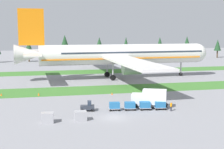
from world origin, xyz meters
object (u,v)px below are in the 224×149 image
Objects in this scene: cargo_dolly_second at (130,105)px; uld_container_1 at (81,116)px; cargo_dolly_third at (145,105)px; catering_truck at (150,98)px; taxiway_marker_2 at (39,94)px; taxiway_marker_3 at (1,94)px; cargo_dolly_fourth at (160,105)px; taxiway_marker_1 at (112,94)px; ground_crew_marshaller at (171,106)px; cargo_dolly_lead at (115,106)px; baggage_tug at (88,107)px; airliner at (117,54)px; uld_container_0 at (47,118)px.

uld_container_1 is (-9.96, -5.06, -0.12)m from cargo_dolly_second.
cargo_dolly_third is 13.66m from uld_container_1.
uld_container_1 is at bearing 124.44° from cargo_dolly_second.
cargo_dolly_third is at bearing 159.78° from catering_truck.
taxiway_marker_2 reaches higher than taxiway_marker_3.
taxiway_marker_1 is at bearing 27.58° from cargo_dolly_fourth.
ground_crew_marshaller reaches higher than cargo_dolly_second.
taxiway_marker_2 is (-16.74, 2.68, 0.08)m from taxiway_marker_1.
cargo_dolly_lead is 3.74× the size of taxiway_marker_3.
taxiway_marker_1 is at bearing -9.09° from taxiway_marker_2.
cargo_dolly_lead is 29.47m from taxiway_marker_3.
taxiway_marker_3 reaches higher than taxiway_marker_1.
baggage_tug is 25.41m from taxiway_marker_3.
airliner is at bearing 20.32° from catering_truck.
cargo_dolly_third is 1.37× the size of ground_crew_marshaller.
airliner reaches higher than cargo_dolly_fourth.
uld_container_0 reaches higher than taxiway_marker_3.
cargo_dolly_lead is 1.00× the size of cargo_dolly_fourth.
ground_crew_marshaller is at bearing -126.90° from cargo_dolly_fourth.
cargo_dolly_fourth is at bearing -69.90° from taxiway_marker_1.
catering_truck is at bearing 23.30° from uld_container_1.
uld_container_1 is at bearing -116.02° from taxiway_marker_1.
cargo_dolly_fourth is 29.26m from taxiway_marker_2.
taxiway_marker_3 is at bearing -59.33° from airliner.
cargo_dolly_lead is 5.80m from cargo_dolly_third.
catering_truck is 15.58m from uld_container_1.
catering_truck is at bearing -76.92° from cargo_dolly_lead.
ground_crew_marshaller is 0.87× the size of uld_container_1.
baggage_tug is 1.16× the size of cargo_dolly_second.
cargo_dolly_second is 7.68m from ground_crew_marshaller.
baggage_tug is at bearing -46.85° from taxiway_marker_3.
baggage_tug reaches higher than ground_crew_marshaller.
airliner is 31.60× the size of cargo_dolly_lead.
taxiway_marker_1 is at bearing 53.15° from uld_container_0.
ground_crew_marshaller is (7.33, -2.30, 0.03)m from cargo_dolly_second.
catering_truck is (-1.44, 1.84, 1.03)m from cargo_dolly_fourth.
ground_crew_marshaller reaches higher than uld_container_0.
uld_container_1 is at bearing -73.34° from taxiway_marker_2.
cargo_dolly_second reaches higher than taxiway_marker_2.
cargo_dolly_second is 1.00× the size of cargo_dolly_third.
cargo_dolly_second is 31.94m from taxiway_marker_3.
cargo_dolly_lead is at bearing 24.25° from uld_container_0.
cargo_dolly_lead is 1.00× the size of cargo_dolly_third.
airliner is 41.44m from cargo_dolly_second.
baggage_tug is at bearing -22.81° from airliner.
uld_container_0 is 3.14× the size of taxiway_marker_3.
uld_container_0 is at bearing -75.46° from ground_crew_marshaller.
cargo_dolly_third is at bearing -90.00° from cargo_dolly_lead.
taxiway_marker_2 is (-13.94, 17.48, -0.58)m from cargo_dolly_lead.
baggage_tug is at bearing 90.00° from cargo_dolly_fourth.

